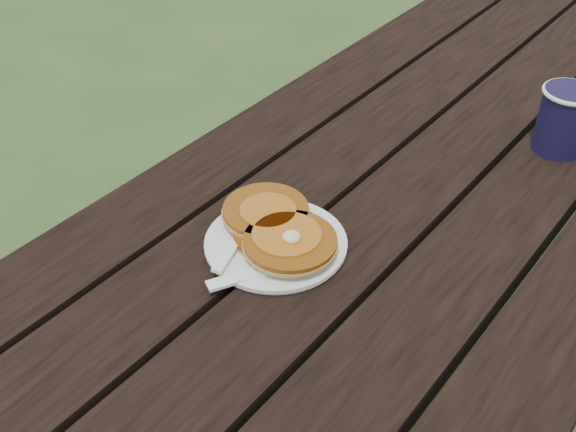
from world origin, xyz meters
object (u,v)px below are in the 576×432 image
Objects in this scene: plate at (276,244)px; coffee_cup at (564,117)px; pancake_stack at (278,229)px; picnic_table at (414,319)px.

coffee_cup is at bearing 66.21° from plate.
pancake_stack is 1.77× the size of coffee_cup.
plate reaches higher than picnic_table.
pancake_stack is 0.54m from coffee_cup.
coffee_cup is (0.23, 0.49, 0.04)m from pancake_stack.
picnic_table is at bearing -131.29° from coffee_cup.
coffee_cup is (0.22, 0.50, 0.06)m from plate.
pancake_stack is at bearing -114.66° from coffee_cup.
pancake_stack is at bearing -104.37° from picnic_table.
pancake_stack reaches higher than picnic_table.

